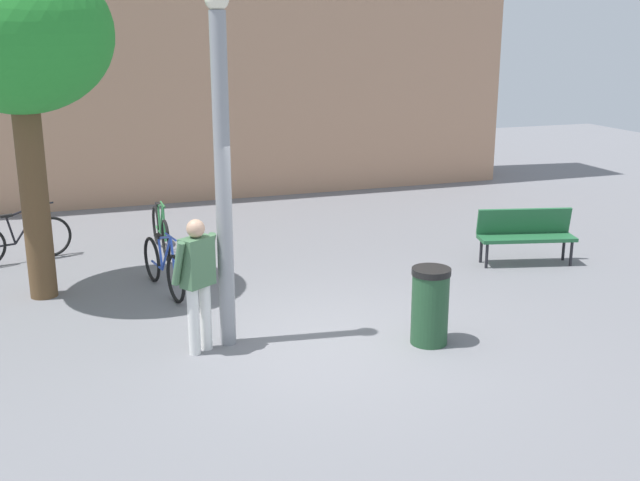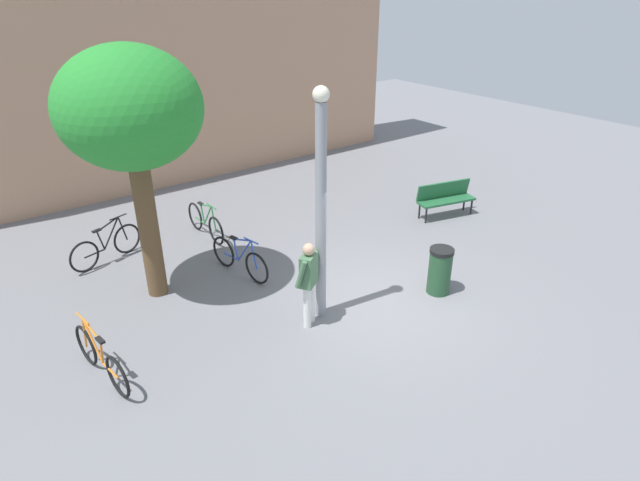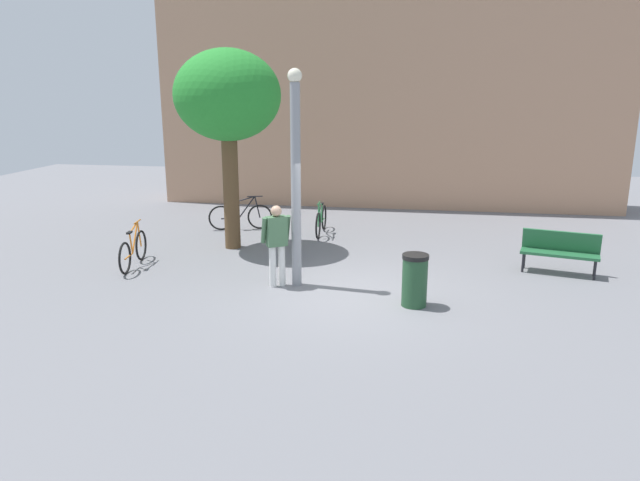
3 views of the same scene
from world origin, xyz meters
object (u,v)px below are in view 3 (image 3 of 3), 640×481
(plaza_tree, at_px, (228,98))
(bicycle_black, at_px, (241,216))
(park_bench, at_px, (560,249))
(person_by_lamppost, at_px, (277,240))
(bicycle_orange, at_px, (133,250))
(lamppost, at_px, (296,174))
(bicycle_blue, at_px, (296,239))
(trash_bin, at_px, (415,280))
(bicycle_green, at_px, (321,221))

(plaza_tree, bearing_deg, bicycle_black, 100.83)
(park_bench, bearing_deg, plaza_tree, 173.25)
(person_by_lamppost, xyz_separation_m, bicycle_orange, (-3.51, 0.79, -0.58))
(lamppost, bearing_deg, park_bench, 17.39)
(bicycle_blue, bearing_deg, trash_bin, -47.03)
(plaza_tree, distance_m, bicycle_green, 4.24)
(person_by_lamppost, relative_size, bicycle_orange, 0.93)
(bicycle_orange, distance_m, trash_bin, 6.45)
(lamppost, bearing_deg, plaza_tree, 129.84)
(plaza_tree, bearing_deg, bicycle_blue, -12.56)
(plaza_tree, distance_m, bicycle_blue, 3.75)
(lamppost, relative_size, park_bench, 2.57)
(lamppost, height_order, person_by_lamppost, lamppost)
(person_by_lamppost, distance_m, park_bench, 6.15)
(person_by_lamppost, height_order, bicycle_blue, person_by_lamppost)
(plaza_tree, height_order, bicycle_green, plaza_tree)
(person_by_lamppost, height_order, bicycle_green, person_by_lamppost)
(lamppost, relative_size, bicycle_orange, 2.38)
(plaza_tree, xyz_separation_m, bicycle_blue, (1.71, -0.38, -3.31))
(bicycle_black, bearing_deg, park_bench, -19.56)
(person_by_lamppost, distance_m, bicycle_black, 5.22)
(bicycle_green, bearing_deg, park_bench, -25.24)
(person_by_lamppost, relative_size, bicycle_blue, 0.93)
(lamppost, relative_size, bicycle_green, 2.37)
(bicycle_orange, distance_m, bicycle_blue, 3.77)
(bicycle_orange, xyz_separation_m, bicycle_blue, (3.42, 1.58, 0.00))
(bicycle_orange, relative_size, bicycle_blue, 1.01)
(plaza_tree, relative_size, bicycle_orange, 2.69)
(bicycle_black, bearing_deg, person_by_lamppost, -65.11)
(bicycle_orange, height_order, bicycle_blue, same)
(bicycle_green, relative_size, trash_bin, 1.84)
(bicycle_blue, bearing_deg, bicycle_green, 83.10)
(park_bench, height_order, bicycle_blue, bicycle_blue)
(park_bench, relative_size, trash_bin, 1.69)
(lamppost, relative_size, bicycle_blue, 2.40)
(plaza_tree, bearing_deg, lamppost, -50.16)
(lamppost, height_order, trash_bin, lamppost)
(lamppost, xyz_separation_m, bicycle_orange, (-3.89, 0.66, -1.89))
(bicycle_black, height_order, bicycle_green, same)
(park_bench, distance_m, plaza_tree, 8.33)
(park_bench, distance_m, bicycle_black, 8.53)
(park_bench, bearing_deg, lamppost, -162.61)
(bicycle_black, relative_size, bicycle_green, 0.96)
(person_by_lamppost, height_order, bicycle_orange, person_by_lamppost)
(person_by_lamppost, relative_size, trash_bin, 1.70)
(plaza_tree, relative_size, bicycle_black, 2.78)
(park_bench, height_order, bicycle_orange, bicycle_orange)
(bicycle_black, distance_m, bicycle_green, 2.35)
(person_by_lamppost, height_order, bicycle_black, person_by_lamppost)
(person_by_lamppost, xyz_separation_m, bicycle_green, (0.16, 4.53, -0.58))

